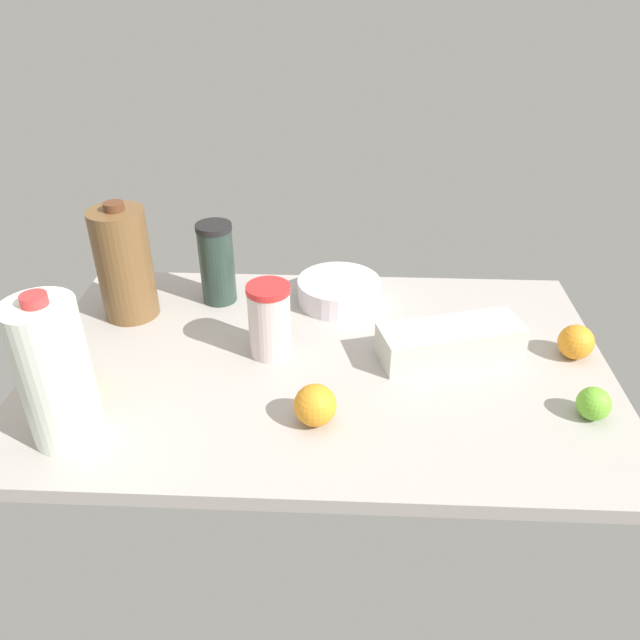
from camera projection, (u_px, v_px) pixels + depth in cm
name	position (u px, v px, depth cm)	size (l,w,h in cm)	color
countertop	(320.00, 366.00, 131.70)	(120.00, 76.00, 3.00)	#A6A09A
tumbler_cup	(269.00, 320.00, 129.21)	(9.08, 9.08, 16.14)	beige
mixing_bowl	(339.00, 291.00, 150.44)	(19.94, 19.94, 5.73)	silver
egg_carton	(450.00, 341.00, 130.52)	(29.98, 10.40, 7.18)	beige
chocolate_milk_jug	(124.00, 264.00, 140.23)	(12.39, 12.39, 27.58)	brown
milk_jug	(55.00, 373.00, 104.51)	(12.11, 12.11, 28.71)	white
shaker_bottle	(217.00, 263.00, 147.42)	(8.43, 8.43, 19.77)	#273830
orange_by_jug	(313.00, 405.00, 112.45)	(7.85, 7.85, 7.85)	orange
orange_beside_bowl	(576.00, 342.00, 130.17)	(7.36, 7.36, 7.36)	orange
lime_near_front	(594.00, 404.00, 114.06)	(6.23, 6.23, 6.23)	#6AB72F
lemon_far_back	(75.00, 376.00, 120.58)	(6.97, 6.97, 6.97)	yellow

